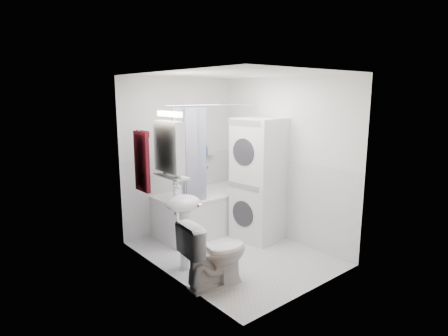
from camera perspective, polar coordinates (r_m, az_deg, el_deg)
floor at (r=5.28m, az=1.36°, el=-12.85°), size 2.60×2.60×0.00m
room_walls at (r=4.87m, az=1.45°, el=3.33°), size 2.60×2.60×2.60m
wainscot at (r=5.28m, az=-0.70°, el=-5.90°), size 1.98×2.58×2.58m
door at (r=3.97m, az=-3.74°, el=-5.72°), size 0.05×2.00×2.00m
bathtub at (r=5.99m, az=-2.41°, el=-6.28°), size 1.68×0.80×0.64m
tub_spout at (r=6.21m, az=-2.83°, el=0.13°), size 0.04×0.12×0.04m
curtain_rod at (r=5.45m, az=-0.37°, el=9.60°), size 1.86×0.02×0.02m
shower_curtain at (r=5.19m, az=-5.11°, el=1.14°), size 0.55×0.02×1.45m
sink at (r=4.64m, az=-6.13°, el=-7.07°), size 0.44×0.37×1.04m
medicine_cabinet at (r=4.41m, az=-8.34°, el=3.41°), size 0.13×0.50×0.71m
shelf at (r=4.48m, az=-8.04°, el=-1.21°), size 0.18×0.54×0.02m
shower_caddy at (r=6.20m, az=-2.42°, el=1.90°), size 0.22×0.06×0.02m
towel at (r=4.98m, az=-12.40°, el=1.16°), size 0.07×0.34×0.81m
washer_dryer at (r=5.57m, az=5.38°, el=-1.76°), size 0.72×0.71×1.82m
toilet at (r=4.35m, az=-1.45°, el=-12.81°), size 0.83×0.53×0.77m
soap_pump at (r=4.75m, az=-7.07°, el=-3.56°), size 0.08×0.17×0.08m
shelf_bottle at (r=4.34m, az=-7.02°, el=-0.93°), size 0.07×0.18×0.07m
shelf_cup at (r=4.56m, az=-8.86°, el=-0.18°), size 0.10×0.09×0.10m
shampoo_a at (r=6.08m, az=-3.77°, el=2.43°), size 0.13×0.17×0.13m
shampoo_b at (r=6.16m, az=-2.86°, el=2.31°), size 0.08×0.21×0.08m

